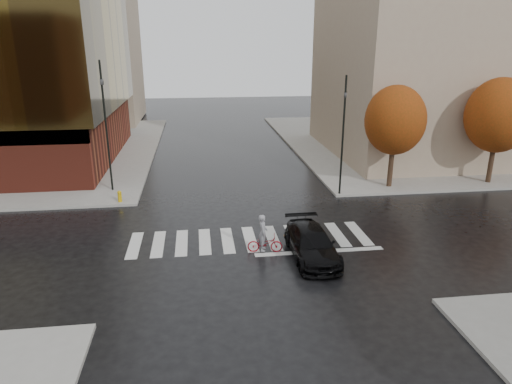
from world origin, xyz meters
TOP-DOWN VIEW (x-y plane):
  - ground at (0.00, 0.00)m, footprint 120.00×120.00m
  - sidewalk_ne at (21.00, 21.00)m, footprint 30.00×30.00m
  - crosswalk at (0.00, 0.50)m, footprint 12.00×3.00m
  - building_ne_tan at (17.00, 17.00)m, footprint 16.00×16.00m
  - building_nw_far at (-16.00, 37.00)m, footprint 14.00×12.00m
  - tree_ne_a at (10.00, 7.40)m, footprint 3.80×3.80m
  - tree_ne_b at (17.00, 7.40)m, footprint 4.20×4.20m
  - sedan at (2.48, -1.80)m, footprint 1.88×4.56m
  - cyclist at (0.47, -1.00)m, footprint 1.66×0.77m
  - traffic_light_nw at (-7.85, 8.90)m, footprint 0.24×0.22m
  - traffic_light_ne at (6.30, 6.30)m, footprint 0.16×0.19m
  - fire_hydrant at (-7.03, 6.50)m, footprint 0.24×0.24m
  - manhole at (2.02, 0.62)m, footprint 0.68×0.68m

SIDE VIEW (x-z plane):
  - ground at x=0.00m, z-range 0.00..0.00m
  - crosswalk at x=0.00m, z-range 0.00..0.01m
  - manhole at x=2.02m, z-range 0.00..0.01m
  - sidewalk_ne at x=21.00m, z-range 0.00..0.15m
  - fire_hydrant at x=-7.03m, z-range 0.18..0.87m
  - cyclist at x=0.47m, z-range -0.29..1.53m
  - sedan at x=2.48m, z-range 0.00..1.32m
  - traffic_light_ne at x=6.30m, z-range 0.64..7.82m
  - tree_ne_a at x=10.00m, z-range 1.20..7.71m
  - tree_ne_b at x=17.00m, z-range 1.17..8.07m
  - traffic_light_nw at x=-7.85m, z-range 0.79..8.79m
  - building_ne_tan at x=17.00m, z-range 0.15..18.15m
  - building_nw_far at x=-16.00m, z-range 0.15..20.15m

